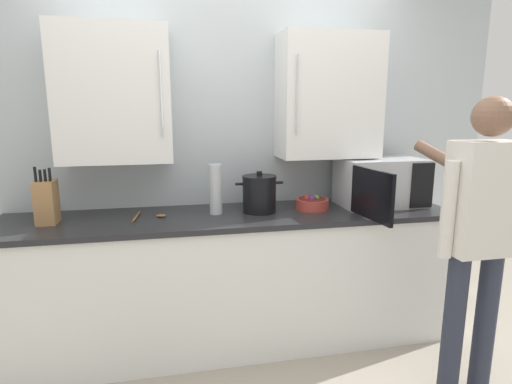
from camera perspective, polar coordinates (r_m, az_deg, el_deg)
name	(u,v)px	position (r m, az deg, el deg)	size (l,w,h in m)	color
back_wall_tiled	(225,141)	(2.89, -4.41, 7.21)	(4.11, 0.44, 2.51)	#B2BCC1
counter_unit	(233,279)	(2.81, -3.27, -12.12)	(2.95, 0.65, 0.91)	white
microwave_oven	(377,182)	(2.98, 16.66, 1.29)	(0.59, 0.78, 0.33)	#B7BABF
thermos_flask	(216,189)	(2.64, -5.69, 0.42)	(0.09, 0.09, 0.33)	#B7BABF
wooden_spoon	(148,216)	(2.66, -14.87, -3.25)	(0.21, 0.25, 0.02)	brown
fruit_bowl	(312,203)	(2.81, 7.87, -1.51)	(0.23, 0.23, 0.10)	#AD3D33
stock_pot	(259,194)	(2.68, 0.46, -0.25)	(0.32, 0.23, 0.27)	black
knife_block	(47,202)	(2.71, -27.32, -1.23)	(0.11, 0.15, 0.35)	#A37547
person_figure	(478,226)	(2.42, 28.74, -4.15)	(0.44, 0.63, 1.64)	#282D3D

